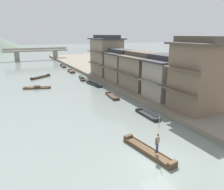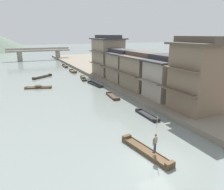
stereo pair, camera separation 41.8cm
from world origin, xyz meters
The scene contains 18 objects.
ground_plane centered at (0.00, 0.00, 0.00)m, with size 400.00×400.00×0.00m, color gray.
riverbank_right centered at (15.40, 30.00, 0.32)m, with size 18.00×110.00×0.65m, color slate.
boat_foreground_poled centered at (-0.18, 1.48, 0.17)m, with size 1.76×5.65×0.53m.
boatman_person centered at (-0.01, 0.51, 1.54)m, with size 0.51×0.39×3.04m.
boat_moored_nearest centered at (4.85, 53.38, 0.16)m, with size 1.11×5.68×0.48m.
boat_moored_second centered at (-3.68, 38.54, 0.16)m, with size 4.77×3.91×0.50m.
boat_moored_third centered at (4.67, 26.59, 0.13)m, with size 1.50×5.25×0.40m.
boat_moored_far centered at (4.57, 42.83, 0.18)m, with size 1.19×4.06×0.55m.
boat_midriver_drifting centered at (4.61, 8.46, 0.13)m, with size 0.93×4.18×0.39m.
boat_midriver_upstream centered at (4.30, 17.66, 0.14)m, with size 1.42×4.18×0.40m.
boat_upstream_distant centered at (-5.69, 28.49, 0.24)m, with size 4.86×2.36×0.71m.
boat_crossing_west centered at (4.32, 33.04, 0.23)m, with size 1.88×4.92×0.70m.
house_waterfront_nearest centered at (10.02, 6.46, 4.96)m, with size 5.78×6.03×8.74m.
house_waterfront_second centered at (10.61, 12.37, 3.66)m, with size 6.96×5.56×6.14m.
house_waterfront_tall centered at (10.48, 18.86, 3.65)m, with size 6.70×7.52×6.14m.
house_waterfront_narrow centered at (9.87, 25.64, 3.66)m, with size 5.47×6.68×6.14m.
house_waterfront_far centered at (10.31, 33.22, 4.94)m, with size 6.35×8.02×8.74m.
stone_bridge centered at (0.00, 74.13, 2.93)m, with size 22.95×2.40×4.57m.
Camera 2 is at (-9.44, -11.82, 9.61)m, focal length 34.42 mm.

